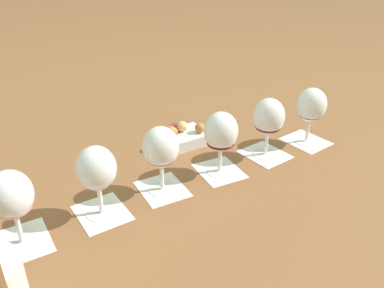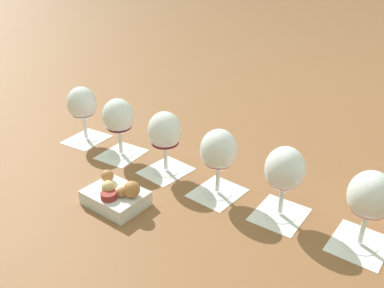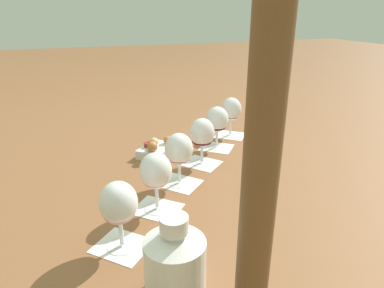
{
  "view_description": "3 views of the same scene",
  "coord_description": "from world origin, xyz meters",
  "px_view_note": "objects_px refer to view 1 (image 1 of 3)",
  "views": [
    {
      "loc": [
        -0.79,
        -0.19,
        0.54
      ],
      "look_at": [
        0.0,
        -0.0,
        0.1
      ],
      "focal_mm": 38.0,
      "sensor_mm": 36.0,
      "label": 1
    },
    {
      "loc": [
        0.12,
        0.82,
        0.52
      ],
      "look_at": [
        0.0,
        -0.0,
        0.1
      ],
      "focal_mm": 38.0,
      "sensor_mm": 36.0,
      "label": 2
    },
    {
      "loc": [
        -0.92,
        0.33,
        0.49
      ],
      "look_at": [
        0.0,
        -0.0,
        0.1
      ],
      "focal_mm": 32.0,
      "sensor_mm": 36.0,
      "label": 3
    }
  ],
  "objects_px": {
    "wine_glass_3": "(221,134)",
    "snack_dish": "(182,136)",
    "wine_glass_0": "(11,198)",
    "wine_glass_1": "(97,172)",
    "wine_glass_2": "(161,150)",
    "wine_glass_5": "(311,108)",
    "wine_glass_4": "(268,119)"
  },
  "relations": [
    {
      "from": "wine_glass_3",
      "to": "snack_dish",
      "type": "relative_size",
      "value": 0.98
    },
    {
      "from": "wine_glass_0",
      "to": "wine_glass_3",
      "type": "distance_m",
      "value": 0.47
    },
    {
      "from": "wine_glass_3",
      "to": "snack_dish",
      "type": "height_order",
      "value": "wine_glass_3"
    },
    {
      "from": "wine_glass_1",
      "to": "snack_dish",
      "type": "relative_size",
      "value": 0.98
    },
    {
      "from": "wine_glass_0",
      "to": "snack_dish",
      "type": "relative_size",
      "value": 0.98
    },
    {
      "from": "wine_glass_0",
      "to": "wine_glass_2",
      "type": "xyz_separation_m",
      "value": [
        0.24,
        -0.21,
        -0.0
      ]
    },
    {
      "from": "wine_glass_3",
      "to": "wine_glass_5",
      "type": "bearing_deg",
      "value": -44.53
    },
    {
      "from": "wine_glass_0",
      "to": "wine_glass_3",
      "type": "relative_size",
      "value": 1.0
    },
    {
      "from": "wine_glass_4",
      "to": "snack_dish",
      "type": "xyz_separation_m",
      "value": [
        0.01,
        0.23,
        -0.08
      ]
    },
    {
      "from": "wine_glass_4",
      "to": "snack_dish",
      "type": "relative_size",
      "value": 0.98
    },
    {
      "from": "wine_glass_4",
      "to": "snack_dish",
      "type": "distance_m",
      "value": 0.25
    },
    {
      "from": "wine_glass_1",
      "to": "wine_glass_4",
      "type": "bearing_deg",
      "value": -43.43
    },
    {
      "from": "wine_glass_4",
      "to": "wine_glass_1",
      "type": "bearing_deg",
      "value": 136.57
    },
    {
      "from": "wine_glass_4",
      "to": "snack_dish",
      "type": "bearing_deg",
      "value": 88.4
    },
    {
      "from": "wine_glass_3",
      "to": "wine_glass_4",
      "type": "bearing_deg",
      "value": -42.82
    },
    {
      "from": "snack_dish",
      "to": "wine_glass_2",
      "type": "bearing_deg",
      "value": -176.86
    },
    {
      "from": "wine_glass_5",
      "to": "snack_dish",
      "type": "distance_m",
      "value": 0.36
    },
    {
      "from": "wine_glass_1",
      "to": "wine_glass_2",
      "type": "xyz_separation_m",
      "value": [
        0.12,
        -0.1,
        -0.0
      ]
    },
    {
      "from": "wine_glass_2",
      "to": "wine_glass_1",
      "type": "bearing_deg",
      "value": 139.29
    },
    {
      "from": "wine_glass_4",
      "to": "wine_glass_5",
      "type": "bearing_deg",
      "value": -46.3
    },
    {
      "from": "wine_glass_0",
      "to": "wine_glass_2",
      "type": "distance_m",
      "value": 0.32
    },
    {
      "from": "wine_glass_0",
      "to": "wine_glass_2",
      "type": "height_order",
      "value": "same"
    },
    {
      "from": "wine_glass_1",
      "to": "wine_glass_3",
      "type": "bearing_deg",
      "value": -43.73
    },
    {
      "from": "wine_glass_2",
      "to": "snack_dish",
      "type": "bearing_deg",
      "value": 3.14
    },
    {
      "from": "wine_glass_1",
      "to": "wine_glass_3",
      "type": "relative_size",
      "value": 1.0
    },
    {
      "from": "wine_glass_1",
      "to": "wine_glass_4",
      "type": "height_order",
      "value": "same"
    },
    {
      "from": "wine_glass_5",
      "to": "wine_glass_1",
      "type": "bearing_deg",
      "value": 135.87
    },
    {
      "from": "wine_glass_1",
      "to": "snack_dish",
      "type": "height_order",
      "value": "wine_glass_1"
    },
    {
      "from": "wine_glass_5",
      "to": "snack_dish",
      "type": "bearing_deg",
      "value": 105.84
    },
    {
      "from": "wine_glass_2",
      "to": "wine_glass_5",
      "type": "bearing_deg",
      "value": -45.25
    },
    {
      "from": "wine_glass_0",
      "to": "snack_dish",
      "type": "distance_m",
      "value": 0.51
    },
    {
      "from": "wine_glass_0",
      "to": "wine_glass_1",
      "type": "xyz_separation_m",
      "value": [
        0.12,
        -0.11,
        -0.0
      ]
    }
  ]
}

